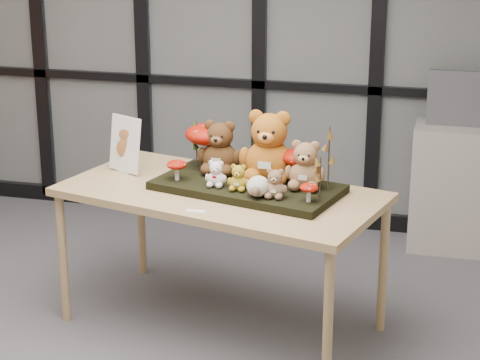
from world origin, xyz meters
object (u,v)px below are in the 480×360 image
(mushroom_back_left, at_px, (208,144))
(plush_cream_hedgehog, at_px, (258,185))
(mushroom_front_left, at_px, (177,169))
(monitor, at_px, (468,99))
(display_table, at_px, (221,202))
(sign_holder, at_px, (125,146))
(diorama_tray, at_px, (247,187))
(cabinet, at_px, (460,189))
(bear_tan_back, at_px, (305,162))
(mushroom_back_right, at_px, (298,164))
(bear_white_bow, at_px, (216,172))
(bear_beige_small, at_px, (275,182))
(bear_brown_medium, at_px, (220,144))
(mushroom_front_right, at_px, (309,192))
(bear_pooh_yellow, at_px, (269,142))
(bear_small_yellow, at_px, (239,176))

(mushroom_back_left, bearing_deg, plush_cream_hedgehog, -46.44)
(mushroom_front_left, height_order, monitor, monitor)
(display_table, bearing_deg, sign_holder, 178.22)
(diorama_tray, xyz_separation_m, cabinet, (1.14, 1.50, -0.40))
(bear_tan_back, xyz_separation_m, mushroom_back_right, (-0.05, 0.07, -0.04))
(plush_cream_hedgehog, distance_m, mushroom_back_left, 0.58)
(bear_white_bow, distance_m, bear_beige_small, 0.36)
(bear_brown_medium, xyz_separation_m, mushroom_back_left, (-0.09, 0.06, -0.02))
(bear_tan_back, xyz_separation_m, plush_cream_hedgehog, (-0.21, -0.20, -0.08))
(bear_beige_small, xyz_separation_m, plush_cream_hedgehog, (-0.09, -0.01, -0.03))
(diorama_tray, relative_size, bear_white_bow, 6.33)
(bear_beige_small, height_order, mushroom_front_left, bear_beige_small)
(diorama_tray, bearing_deg, mushroom_back_left, 156.98)
(sign_holder, bearing_deg, bear_beige_small, 6.26)
(bear_brown_medium, distance_m, sign_holder, 0.57)
(mushroom_back_left, distance_m, mushroom_front_right, 0.80)
(diorama_tray, bearing_deg, display_table, -153.43)
(bear_beige_small, relative_size, mushroom_front_right, 1.59)
(bear_beige_small, relative_size, sign_holder, 0.52)
(display_table, bearing_deg, mushroom_back_left, 134.59)
(bear_pooh_yellow, distance_m, mushroom_back_left, 0.42)
(display_table, relative_size, mushroom_front_right, 17.66)
(diorama_tray, bearing_deg, bear_tan_back, 15.62)
(mushroom_back_left, xyz_separation_m, mushroom_front_left, (-0.10, -0.26, -0.08))
(bear_white_bow, distance_m, sign_holder, 0.66)
(cabinet, bearing_deg, mushroom_front_left, -135.08)
(bear_white_bow, distance_m, cabinet, 2.11)
(bear_brown_medium, height_order, plush_cream_hedgehog, bear_brown_medium)
(bear_small_yellow, relative_size, monitor, 0.30)
(bear_pooh_yellow, distance_m, mushroom_front_left, 0.53)
(bear_tan_back, relative_size, mushroom_front_right, 2.68)
(bear_small_yellow, bearing_deg, sign_holder, 174.63)
(bear_brown_medium, distance_m, plush_cream_hedgehog, 0.48)
(bear_pooh_yellow, relative_size, bear_small_yellow, 2.76)
(mushroom_back_right, relative_size, monitor, 0.41)
(bear_brown_medium, xyz_separation_m, mushroom_back_right, (0.47, -0.09, -0.06))
(bear_small_yellow, bearing_deg, bear_brown_medium, 137.31)
(bear_tan_back, xyz_separation_m, mushroom_front_left, (-0.71, -0.04, -0.08))
(bear_brown_medium, bearing_deg, monitor, 59.65)
(cabinet, distance_m, monitor, 0.63)
(mushroom_back_left, bearing_deg, bear_pooh_yellow, -19.32)
(monitor, bearing_deg, bear_brown_medium, -134.81)
(bear_tan_back, bearing_deg, bear_small_yellow, -145.12)
(mushroom_front_right, height_order, sign_holder, sign_holder)
(display_table, height_order, diorama_tray, diorama_tray)
(mushroom_front_right, xyz_separation_m, cabinet, (0.76, 1.71, -0.48))
(diorama_tray, xyz_separation_m, monitor, (1.14, 1.51, 0.23))
(mushroom_front_left, height_order, cabinet, mushroom_front_left)
(mushroom_back_left, height_order, mushroom_front_left, mushroom_back_left)
(bear_white_bow, xyz_separation_m, mushroom_front_right, (0.53, -0.13, -0.03))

